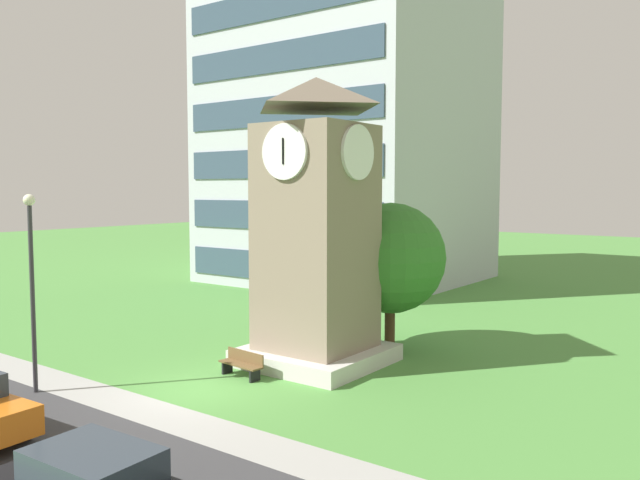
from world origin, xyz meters
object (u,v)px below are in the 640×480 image
Objects in this scene: park_bench at (242,364)px; street_lamp at (32,272)px; tree_streetside at (390,258)px; clock_tower at (316,238)px.

park_bench is 0.29× the size of street_lamp.
tree_streetside is (2.01, 6.51, 3.20)m from park_bench.
tree_streetside is (1.03, 3.59, -0.99)m from clock_tower.
clock_tower is 5.66× the size of park_bench.
clock_tower reaches higher than tree_streetside.
clock_tower is 1.77× the size of tree_streetside.
clock_tower is 9.54m from street_lamp.
street_lamp is (-5.10, -8.02, -0.80)m from clock_tower.
street_lamp reaches higher than park_bench.
park_bench is at bearing 51.09° from street_lamp.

